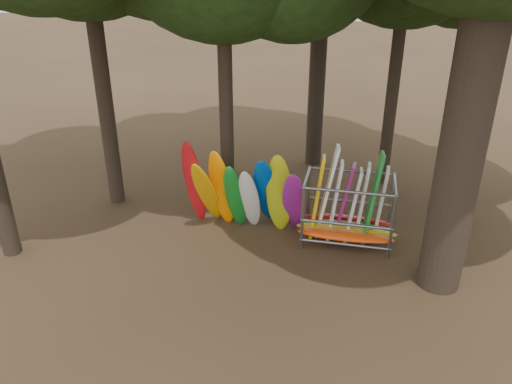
# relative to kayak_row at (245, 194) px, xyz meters

# --- Properties ---
(ground) EXTENTS (120.00, 120.00, 0.00)m
(ground) POSITION_rel_kayak_row_xyz_m (0.89, -1.48, -1.33)
(ground) COLOR #47331E
(ground) RESTS_ON ground
(lake) EXTENTS (160.00, 160.00, 0.00)m
(lake) POSITION_rel_kayak_row_xyz_m (0.89, 58.52, -1.33)
(lake) COLOR gray
(lake) RESTS_ON ground
(kayak_row) EXTENTS (3.86, 2.26, 3.11)m
(kayak_row) POSITION_rel_kayak_row_xyz_m (0.00, 0.00, 0.00)
(kayak_row) COLOR #B31016
(kayak_row) RESTS_ON ground
(storage_rack) EXTENTS (2.97, 1.54, 2.87)m
(storage_rack) POSITION_rel_kayak_row_xyz_m (3.05, 0.19, -0.38)
(storage_rack) COLOR slate
(storage_rack) RESTS_ON ground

